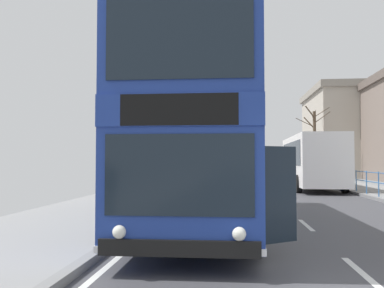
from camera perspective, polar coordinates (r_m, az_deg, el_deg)
The scene contains 4 objects.
double_decker_bus_main at distance 11.70m, azimuth 1.71°, elevation 0.76°, with size 3.18×11.54×4.45m.
background_bus_far_lane at distance 26.09m, azimuth 16.03°, elevation -2.19°, with size 2.76×9.30×3.16m.
bare_tree_far_01 at distance 41.36m, azimuth 16.33°, elevation 0.38°, with size 3.21×2.09×6.80m.
background_building_02 at distance 49.65m, azimuth 23.39°, elevation 1.44°, with size 13.56×12.67×9.56m.
Camera 1 is at (-1.96, -4.01, 1.69)m, focal length 39.17 mm.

